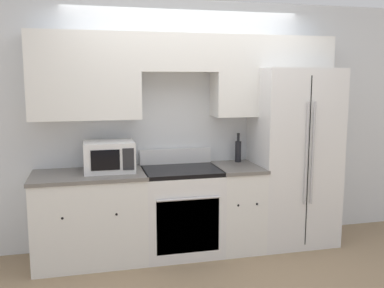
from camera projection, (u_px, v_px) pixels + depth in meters
ground_plane at (199, 262)px, 4.20m from camera, size 12.00×12.00×0.00m
wall_back at (186, 106)px, 4.54m from camera, size 8.00×0.39×2.60m
lower_cabinets_left at (90, 217)px, 4.19m from camera, size 1.09×0.64×0.88m
lower_cabinets_right at (237, 206)px, 4.54m from camera, size 0.46×0.64×0.88m
oven_range at (181, 210)px, 4.40m from camera, size 0.77×0.65×1.04m
refrigerator at (292, 157)px, 4.65m from camera, size 0.85×0.72×1.89m
microwave at (109, 157)px, 4.19m from camera, size 0.49×0.38×0.30m
bottle at (238, 151)px, 4.68m from camera, size 0.07×0.07×0.32m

